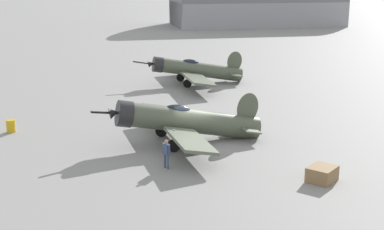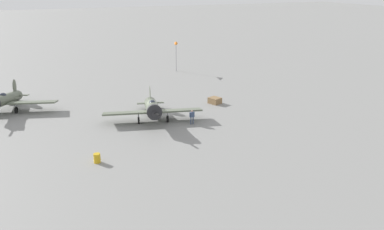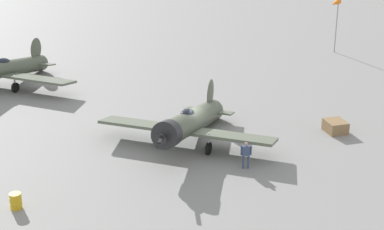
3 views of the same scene
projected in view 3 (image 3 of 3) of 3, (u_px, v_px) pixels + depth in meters
ground_plane at (192, 141)px, 40.45m from camera, size 400.00×400.00×0.00m
airplane_foreground at (189, 123)px, 39.49m from camera, size 11.54×11.03×3.34m
airplane_mid_apron at (6, 69)px, 50.41m from camera, size 12.81×10.48×3.18m
ground_crew_mechanic at (246, 153)px, 36.28m from camera, size 0.65×0.27×1.68m
equipment_crate at (335, 126)px, 41.70m from camera, size 1.73×1.84×0.80m
fuel_drum at (16, 201)px, 32.10m from camera, size 0.65×0.65×0.87m
windsock_mast at (335, 5)px, 58.24m from camera, size 1.35×2.02×5.25m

